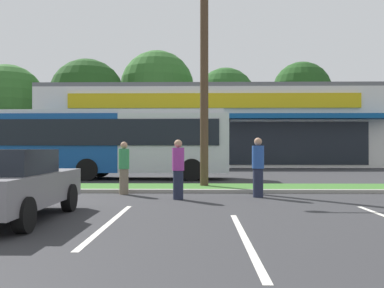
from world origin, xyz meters
The scene contains 16 objects.
grass_median centered at (0.00, 14.00, 0.06)m, with size 56.00×2.20×0.12m, color #386B28.
curb_lip centered at (0.00, 12.78, 0.06)m, with size 56.00×0.24×0.12m, color #99968C.
parking_stripe_1 centered at (0.43, 7.17, 0.00)m, with size 0.12×4.80×0.01m, color silver.
parking_stripe_2 centered at (2.96, 5.75, 0.00)m, with size 0.12×4.80×0.01m, color silver.
storefront_building centered at (3.26, 36.39, 3.17)m, with size 26.87×14.12×6.33m.
tree_far_left centered at (-17.69, 42.71, 6.33)m, with size 7.55×7.55×10.11m.
tree_left centered at (-9.53, 43.20, 6.82)m, with size 7.85×7.85×10.76m.
tree_mid_left centered at (-2.52, 46.62, 8.25)m, with size 8.21×8.21×12.37m.
tree_mid centered at (4.93, 42.96, 6.66)m, with size 6.13×6.13×9.74m.
tree_mid_right centered at (13.65, 46.49, 7.74)m, with size 6.55×6.55×11.04m.
utility_pole centered at (2.25, 14.23, 5.54)m, with size 3.03×2.40×10.39m.
city_bus centered at (-1.98, 19.09, 1.76)m, with size 11.23×2.88×3.25m.
car_3 centered at (-1.71, 7.35, 0.75)m, with size 1.95×4.17×1.46m.
pedestrian_near_bench centered at (-0.20, 12.34, 0.85)m, with size 0.34×0.34×1.68m.
pedestrian_mid centered at (1.60, 11.02, 0.87)m, with size 0.35×0.35×1.73m.
pedestrian_far centered at (3.98, 11.60, 0.90)m, with size 0.36×0.36×1.80m.
Camera 1 is at (2.21, -1.32, 1.50)m, focal length 40.04 mm.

